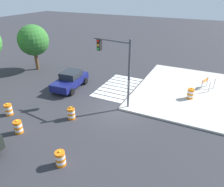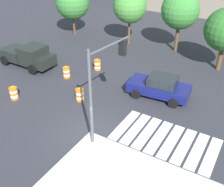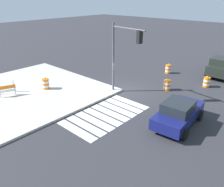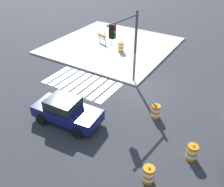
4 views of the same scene
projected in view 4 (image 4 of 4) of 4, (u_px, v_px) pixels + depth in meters
The scene contains 10 objects.
ground_plane at pixel (137, 87), 18.82m from camera, with size 120.00×120.00×0.00m, color #2D2D33.
sidewalk_corner at pixel (112, 45), 25.67m from camera, with size 12.00×12.00×0.15m, color #BCB7AD.
crosswalk_stripes at pixel (82, 83), 19.30m from camera, with size 5.85×3.20×0.02m.
sports_car at pixel (66, 111), 14.96m from camera, with size 4.44×2.41×1.63m.
traffic_barrel_near_corner at pixel (148, 174), 11.45m from camera, with size 0.56×0.56×1.02m.
traffic_barrel_median_near at pixel (192, 152), 12.61m from camera, with size 0.56×0.56×1.02m.
traffic_barrel_median_far at pixel (156, 111), 15.50m from camera, with size 0.56×0.56×1.02m.
traffic_barrel_on_sidewalk at pixel (121, 47), 23.92m from camera, with size 0.56×0.56×1.02m.
construction_barricade at pixel (103, 37), 25.87m from camera, with size 1.43×1.15×1.00m.
traffic_light_pole at pixel (127, 39), 16.61m from camera, with size 0.62×3.27×5.50m.
Camera 4 is at (-6.78, 14.59, 9.97)m, focal length 38.79 mm.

